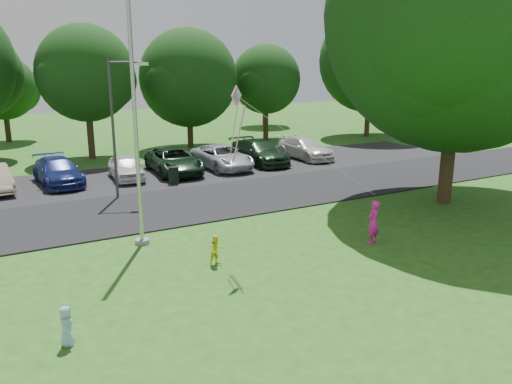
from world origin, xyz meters
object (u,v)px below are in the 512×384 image
woman (373,222)px  child_yellow (216,250)px  street_lamp (118,117)px  kite (240,113)px  trash_can (174,176)px  big_tree (461,24)px  child_blue (67,326)px  flagpole (135,125)px

woman → child_yellow: bearing=-26.7°
street_lamp → child_yellow: bearing=-64.7°
kite → trash_can: bearing=48.0°
trash_can → child_yellow: child_yellow is taller
big_tree → kite: 11.82m
trash_can → child_blue: same height
child_yellow → big_tree: bearing=0.1°
woman → child_yellow: 5.72m
flagpole → trash_can: 9.72m
street_lamp → child_yellow: street_lamp is taller
kite → child_blue: bearing=171.3°
child_blue → street_lamp: bearing=-19.1°
flagpole → trash_can: (4.10, 8.00, -3.69)m
street_lamp → trash_can: 4.80m
big_tree → woman: bearing=-159.3°
trash_can → big_tree: 15.30m
street_lamp → child_yellow: (0.45, -9.54, -3.36)m
trash_can → kite: 11.99m
child_yellow → flagpole: bearing=108.8°
woman → kite: 6.26m
street_lamp → woman: street_lamp is taller
flagpole → child_yellow: 4.99m
street_lamp → trash_can: size_ratio=6.77×
street_lamp → woman: size_ratio=4.13×
child_yellow → woman: bearing=-16.2°
kite → woman: bearing=-43.0°
street_lamp → child_blue: (-4.42, -12.18, -3.38)m
flagpole → woman: (7.13, -3.92, -3.39)m
flagpole → street_lamp: 6.60m
flagpole → woman: flagpole is taller
woman → child_yellow: size_ratio=1.58×
flagpole → street_lamp: (1.03, 6.51, -0.32)m
flagpole → woman: size_ratio=6.45×
woman → trash_can: bearing=-93.5°
street_lamp → trash_can: street_lamp is taller
street_lamp → child_blue: bearing=-87.4°
big_tree → child_yellow: 14.28m
woman → child_yellow: (-5.64, 0.88, -0.28)m
big_tree → kite: big_tree is taller
big_tree → woman: size_ratio=8.98×
flagpole → trash_can: bearing=62.8°
child_yellow → kite: size_ratio=0.19×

